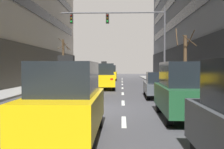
{
  "coord_description": "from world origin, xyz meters",
  "views": [
    {
      "loc": [
        1.56,
        -12.57,
        1.92
      ],
      "look_at": [
        0.63,
        14.43,
        1.14
      ],
      "focal_mm": 44.52,
      "sensor_mm": 36.0,
      "label": 1
    }
  ],
  "objects": [
    {
      "name": "ground_plane",
      "position": [
        0.0,
        0.0,
        0.0
      ],
      "size": [
        120.0,
        120.0,
        0.0
      ],
      "primitive_type": "plane",
      "color": "#424247"
    },
    {
      "name": "car_parked_1",
      "position": [
        3.88,
        -2.3,
        1.04
      ],
      "size": [
        1.87,
        4.33,
        2.08
      ],
      "color": "black",
      "rests_on": "ground"
    },
    {
      "name": "lane_stripe_l2_s10",
      "position": [
        1.64,
        32.0,
        0.0
      ],
      "size": [
        0.16,
        2.0,
        0.01
      ],
      "primitive_type": "cube",
      "color": "silver",
      "rests_on": "ground"
    },
    {
      "name": "taxi_driving_4",
      "position": [
        -3.32,
        7.88,
        1.01
      ],
      "size": [
        1.82,
        4.2,
        2.19
      ],
      "color": "black",
      "rests_on": "ground"
    },
    {
      "name": "lane_stripe_l1_s10",
      "position": [
        -1.64,
        32.0,
        0.0
      ],
      "size": [
        0.16,
        2.0,
        0.01
      ],
      "primitive_type": "cube",
      "color": "silver",
      "rests_on": "ground"
    },
    {
      "name": "lane_stripe_l1_s8",
      "position": [
        -1.64,
        22.0,
        0.0
      ],
      "size": [
        0.16,
        2.0,
        0.01
      ],
      "primitive_type": "cube",
      "color": "silver",
      "rests_on": "ground"
    },
    {
      "name": "lane_stripe_l1_s4",
      "position": [
        -1.64,
        2.0,
        0.0
      ],
      "size": [
        0.16,
        2.0,
        0.01
      ],
      "primitive_type": "cube",
      "color": "silver",
      "rests_on": "ground"
    },
    {
      "name": "lane_stripe_l2_s7",
      "position": [
        1.64,
        17.0,
        0.0
      ],
      "size": [
        0.16,
        2.0,
        0.01
      ],
      "primitive_type": "cube",
      "color": "silver",
      "rests_on": "ground"
    },
    {
      "name": "pedestrian_0",
      "position": [
        5.75,
        9.62,
        1.09
      ],
      "size": [
        0.46,
        0.35,
        1.64
      ],
      "color": "brown",
      "rests_on": "sidewalk_right"
    },
    {
      "name": "lane_stripe_l2_s5",
      "position": [
        1.64,
        7.0,
        0.0
      ],
      "size": [
        0.16,
        2.0,
        0.01
      ],
      "primitive_type": "cube",
      "color": "silver",
      "rests_on": "ground"
    },
    {
      "name": "lane_stripe_l2_s3",
      "position": [
        1.64,
        -3.0,
        0.0
      ],
      "size": [
        0.16,
        2.0,
        0.01
      ],
      "primitive_type": "cube",
      "color": "silver",
      "rests_on": "ground"
    },
    {
      "name": "street_tree_1",
      "position": [
        6.0,
        6.98,
        2.26
      ],
      "size": [
        1.39,
        1.39,
        4.53
      ],
      "color": "#4C3823",
      "rests_on": "sidewalk_right"
    },
    {
      "name": "lane_stripe_l1_s7",
      "position": [
        -1.64,
        17.0,
        0.0
      ],
      "size": [
        0.16,
        2.0,
        0.01
      ],
      "primitive_type": "cube",
      "color": "silver",
      "rests_on": "ground"
    },
    {
      "name": "lane_stripe_l1_s5",
      "position": [
        -1.64,
        7.0,
        0.0
      ],
      "size": [
        0.16,
        2.0,
        0.01
      ],
      "primitive_type": "cube",
      "color": "silver",
      "rests_on": "ground"
    },
    {
      "name": "car_driving_0",
      "position": [
        -3.35,
        25.57,
        0.79
      ],
      "size": [
        1.79,
        4.26,
        1.59
      ],
      "color": "black",
      "rests_on": "ground"
    },
    {
      "name": "street_tree_0",
      "position": [
        -5.99,
        23.16,
        2.89
      ],
      "size": [
        1.94,
        1.96,
        5.37
      ],
      "color": "#4C3823",
      "rests_on": "sidewalk_left"
    },
    {
      "name": "lane_stripe_l1_s3",
      "position": [
        -1.64,
        -3.0,
        0.0
      ],
      "size": [
        0.16,
        2.0,
        0.01
      ],
      "primitive_type": "cube",
      "color": "silver",
      "rests_on": "ground"
    },
    {
      "name": "taxi_driving_2",
      "position": [
        -3.3,
        16.83,
        1.04
      ],
      "size": [
        2.0,
        4.41,
        2.27
      ],
      "color": "black",
      "rests_on": "ground"
    },
    {
      "name": "lane_stripe_l2_s6",
      "position": [
        1.64,
        12.0,
        0.0
      ],
      "size": [
        0.16,
        2.0,
        0.01
      ],
      "primitive_type": "cube",
      "color": "silver",
      "rests_on": "ground"
    },
    {
      "name": "car_parked_2",
      "position": [
        3.88,
        4.56,
        0.78
      ],
      "size": [
        1.87,
        4.26,
        1.58
      ],
      "color": "black",
      "rests_on": "ground"
    },
    {
      "name": "taxi_driving_5",
      "position": [
        0.09,
        10.63,
        1.08
      ],
      "size": [
        2.0,
        4.52,
        2.35
      ],
      "color": "black",
      "rests_on": "ground"
    },
    {
      "name": "lane_stripe_l2_s4",
      "position": [
        1.64,
        2.0,
        0.0
      ],
      "size": [
        0.16,
        2.0,
        0.01
      ],
      "primitive_type": "cube",
      "color": "silver",
      "rests_on": "ground"
    },
    {
      "name": "taxi_driving_1",
      "position": [
        0.09,
        -5.22,
        1.02
      ],
      "size": [
        1.79,
        4.23,
        2.21
      ],
      "color": "black",
      "rests_on": "ground"
    },
    {
      "name": "lane_stripe_l1_s6",
      "position": [
        -1.64,
        12.0,
        0.0
      ],
      "size": [
        0.16,
        2.0,
        0.01
      ],
      "primitive_type": "cube",
      "color": "silver",
      "rests_on": "ground"
    },
    {
      "name": "taxi_driving_3",
      "position": [
        -0.01,
        25.3,
        1.04
      ],
      "size": [
        1.81,
        4.31,
        2.26
      ],
      "color": "black",
      "rests_on": "ground"
    },
    {
      "name": "lane_stripe_l1_s9",
      "position": [
        -1.64,
        27.0,
        0.0
      ],
      "size": [
        0.16,
        2.0,
        0.01
      ],
      "primitive_type": "cube",
      "color": "silver",
      "rests_on": "ground"
    },
    {
      "name": "lane_stripe_l2_s8",
      "position": [
        1.64,
        22.0,
        0.0
      ],
      "size": [
        0.16,
        2.0,
        0.01
      ],
      "primitive_type": "cube",
      "color": "silver",
      "rests_on": "ground"
    },
    {
      "name": "lane_stripe_l2_s9",
      "position": [
        1.64,
        27.0,
        0.0
      ],
      "size": [
        0.16,
        2.0,
        0.01
      ],
      "primitive_type": "cube",
      "color": "silver",
      "rests_on": "ground"
    },
    {
      "name": "traffic_signal_0",
      "position": [
        2.24,
        11.95,
        5.13
      ],
      "size": [
        9.21,
        0.35,
        6.91
      ],
      "color": "#4C4C51",
      "rests_on": "sidewalk_right"
    }
  ]
}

